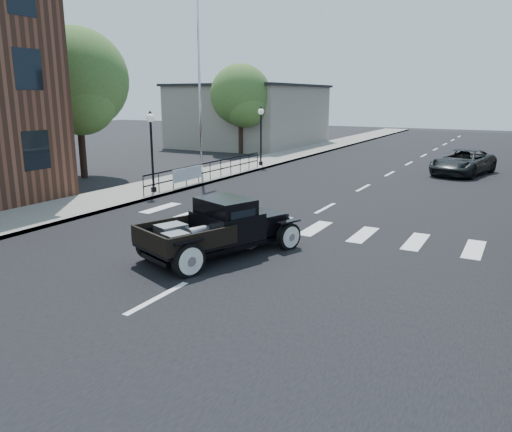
% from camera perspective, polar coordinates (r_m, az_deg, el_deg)
% --- Properties ---
extents(ground, '(120.00, 120.00, 0.00)m').
position_cam_1_polar(ground, '(13.31, -2.93, -5.00)').
color(ground, black).
rests_on(ground, ground).
extents(road, '(14.00, 80.00, 0.02)m').
position_cam_1_polar(road, '(26.92, 13.99, 4.12)').
color(road, black).
rests_on(road, ground).
extents(road_markings, '(12.00, 60.00, 0.06)m').
position_cam_1_polar(road_markings, '(22.19, 10.66, 2.31)').
color(road_markings, silver).
rests_on(road_markings, ground).
extents(sidewalk_left, '(3.00, 80.00, 0.15)m').
position_cam_1_polar(sidewalk_left, '(30.15, -1.86, 5.61)').
color(sidewalk_left, gray).
rests_on(sidewalk_left, ground).
extents(low_building_left, '(10.00, 12.00, 5.00)m').
position_cam_1_polar(low_building_left, '(44.41, -0.62, 11.30)').
color(low_building_left, gray).
rests_on(low_building_left, ground).
extents(railing, '(0.08, 10.00, 1.00)m').
position_cam_1_polar(railing, '(25.24, -5.27, 5.33)').
color(railing, black).
rests_on(railing, sidewalk_left).
extents(banner, '(0.04, 2.20, 0.60)m').
position_cam_1_polar(banner, '(23.61, -7.80, 4.20)').
color(banner, silver).
rests_on(banner, sidewalk_left).
extents(lamp_post_b, '(0.36, 0.36, 3.49)m').
position_cam_1_polar(lamp_post_b, '(22.09, -11.81, 7.19)').
color(lamp_post_b, black).
rests_on(lamp_post_b, sidewalk_left).
extents(lamp_post_c, '(0.36, 0.36, 3.49)m').
position_cam_1_polar(lamp_post_c, '(30.38, 0.56, 9.13)').
color(lamp_post_c, black).
rests_on(lamp_post_c, sidewalk_left).
extents(flagpole, '(0.12, 0.12, 12.79)m').
position_cam_1_polar(flagpole, '(27.81, -6.57, 18.23)').
color(flagpole, silver).
rests_on(flagpole, sidewalk_left).
extents(big_tree_near, '(5.23, 5.23, 7.68)m').
position_cam_1_polar(big_tree_near, '(27.87, -19.61, 11.97)').
color(big_tree_near, '#3E6129').
rests_on(big_tree_near, ground).
extents(big_tree_far, '(4.48, 4.48, 6.58)m').
position_cam_1_polar(big_tree_far, '(37.93, -1.76, 12.11)').
color(big_tree_far, '#3E6129').
rests_on(big_tree_far, ground).
extents(hotrod_pickup, '(3.62, 5.05, 1.59)m').
position_cam_1_polar(hotrod_pickup, '(13.46, -4.18, -1.28)').
color(hotrod_pickup, black).
rests_on(hotrod_pickup, ground).
extents(second_car, '(3.37, 5.32, 1.37)m').
position_cam_1_polar(second_car, '(29.81, 22.57, 5.67)').
color(second_car, black).
rests_on(second_car, ground).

